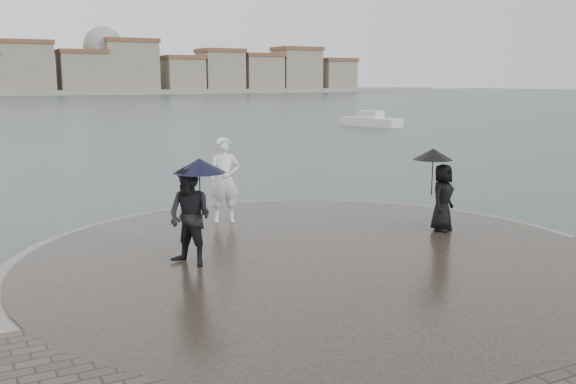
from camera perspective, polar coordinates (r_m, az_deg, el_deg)
ground at (r=10.61m, az=12.48°, el=-11.78°), size 400.00×400.00×0.00m
kerb_ring at (r=13.26m, az=2.64°, el=-6.37°), size 12.50×12.50×0.32m
quay_tip at (r=13.25m, az=2.64°, el=-6.28°), size 11.90×11.90×0.36m
statue at (r=16.01m, az=-5.66°, el=1.07°), size 0.90×0.73×2.12m
visitor_left at (r=12.38m, az=-8.55°, el=-1.30°), size 1.32×1.20×2.04m
visitor_right at (r=15.40m, az=13.35°, el=0.54°), size 1.18×0.97×1.95m
boats at (r=47.85m, az=-9.37°, el=5.67°), size 35.68×7.79×1.50m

